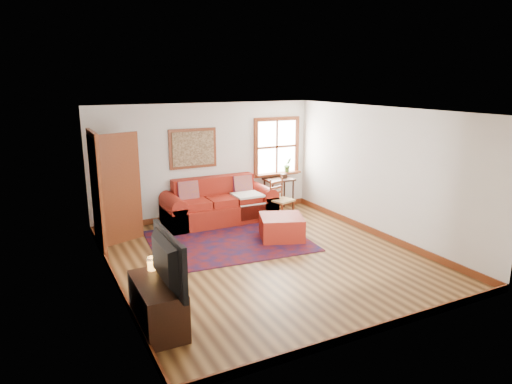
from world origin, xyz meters
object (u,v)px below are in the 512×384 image
red_leather_sofa (219,207)px  side_table (279,184)px  ladder_back_chair (280,198)px  media_cabinet (158,305)px  red_ottoman (281,227)px

red_leather_sofa → side_table: red_leather_sofa is taller
ladder_back_chair → media_cabinet: ladder_back_chair is taller
red_leather_sofa → ladder_back_chair: (1.20, -0.55, 0.18)m
red_leather_sofa → media_cabinet: size_ratio=2.21×
red_ottoman → ladder_back_chair: (0.57, 1.04, 0.27)m
red_leather_sofa → media_cabinet: 4.36m
red_ottoman → media_cabinet: bearing=-123.5°
red_ottoman → ladder_back_chair: bearing=82.6°
red_leather_sofa → red_ottoman: 1.71m
red_leather_sofa → side_table: 1.58m
red_ottoman → side_table: bearing=83.1°
media_cabinet → red_ottoman: bearing=35.3°
side_table → ladder_back_chair: ladder_back_chair is taller
media_cabinet → ladder_back_chair: bearing=41.6°
side_table → ladder_back_chair: bearing=-117.2°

